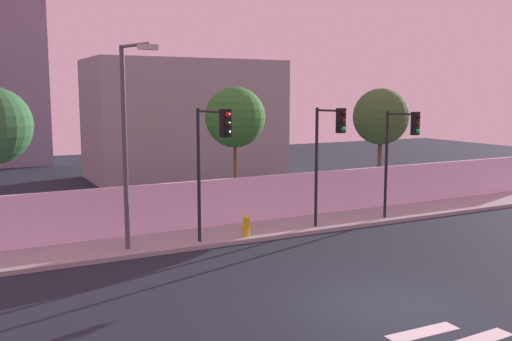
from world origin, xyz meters
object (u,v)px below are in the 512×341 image
(roadside_tree_midright, at_px, (381,117))
(roadside_tree_midleft, at_px, (235,117))
(traffic_light_right, at_px, (213,146))
(street_lamp_curbside, at_px, (128,131))
(traffic_light_left, at_px, (330,141))
(traffic_light_center, at_px, (402,141))
(fire_hydrant, at_px, (246,225))

(roadside_tree_midright, bearing_deg, roadside_tree_midleft, 180.00)
(traffic_light_right, relative_size, roadside_tree_midleft, 0.83)
(street_lamp_curbside, height_order, roadside_tree_midleft, street_lamp_curbside)
(traffic_light_left, xyz_separation_m, roadside_tree_midleft, (-2.00, 3.92, 0.77))
(traffic_light_right, relative_size, street_lamp_curbside, 0.70)
(traffic_light_right, bearing_deg, roadside_tree_midright, 21.34)
(traffic_light_left, bearing_deg, roadside_tree_midright, 34.47)
(traffic_light_right, relative_size, roadside_tree_midright, 0.84)
(traffic_light_center, height_order, roadside_tree_midleft, roadside_tree_midleft)
(traffic_light_center, bearing_deg, traffic_light_right, -179.28)
(traffic_light_left, relative_size, traffic_light_right, 0.99)
(fire_hydrant, relative_size, roadside_tree_midright, 0.14)
(traffic_light_right, height_order, fire_hydrant, traffic_light_right)
(traffic_light_center, xyz_separation_m, traffic_light_right, (-8.24, -0.10, 0.16))
(traffic_light_right, xyz_separation_m, fire_hydrant, (1.59, 0.70, -2.98))
(traffic_light_right, relative_size, fire_hydrant, 6.05)
(roadside_tree_midleft, bearing_deg, fire_hydrant, -109.52)
(traffic_light_right, distance_m, street_lamp_curbside, 2.76)
(street_lamp_curbside, height_order, fire_hydrant, street_lamp_curbside)
(traffic_light_center, xyz_separation_m, roadside_tree_midleft, (-5.45, 4.00, 0.89))
(fire_hydrant, height_order, roadside_tree_midleft, roadside_tree_midleft)
(traffic_light_center, distance_m, street_lamp_curbside, 10.88)
(traffic_light_left, distance_m, fire_hydrant, 4.37)
(street_lamp_curbside, relative_size, roadside_tree_midleft, 1.20)
(street_lamp_curbside, distance_m, roadside_tree_midleft, 6.32)
(traffic_light_left, xyz_separation_m, street_lamp_curbside, (-7.39, 0.61, 0.55))
(traffic_light_left, bearing_deg, street_lamp_curbside, 175.26)
(traffic_light_left, bearing_deg, traffic_light_center, -1.36)
(street_lamp_curbside, height_order, roadside_tree_midright, street_lamp_curbside)
(traffic_light_right, xyz_separation_m, roadside_tree_midright, (10.50, 4.10, 0.60))
(street_lamp_curbside, distance_m, fire_hydrant, 5.45)
(traffic_light_center, height_order, fire_hydrant, traffic_light_center)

